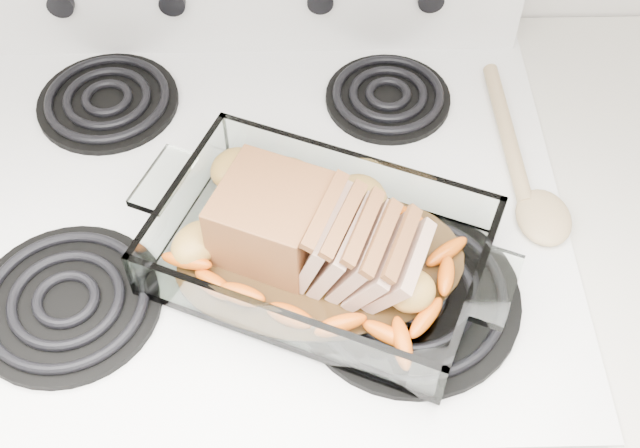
{
  "coord_description": "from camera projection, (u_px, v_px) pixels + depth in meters",
  "views": [
    {
      "loc": [
        0.08,
        1.01,
        1.7
      ],
      "look_at": [
        0.09,
        1.56,
        0.99
      ],
      "focal_mm": 45.0,
      "sensor_mm": 36.0,
      "label": 1
    }
  ],
  "objects": [
    {
      "name": "roast_vegetables",
      "position": [
        316.0,
        223.0,
        0.92
      ],
      "size": [
        0.37,
        0.2,
        0.05
      ],
      "rotation": [
        0.0,
        0.0,
        -0.43
      ],
      "color": "#D15718",
      "rests_on": "baking_dish"
    },
    {
      "name": "wooden_spoon",
      "position": [
        527.0,
        178.0,
        1.0
      ],
      "size": [
        0.07,
        0.31,
        0.02
      ],
      "rotation": [
        0.0,
        0.0,
        0.03
      ],
      "color": "tan",
      "rests_on": "electric_range"
    },
    {
      "name": "baking_dish",
      "position": [
        320.0,
        254.0,
        0.9
      ],
      "size": [
        0.36,
        0.23,
        0.07
      ],
      "rotation": [
        0.0,
        0.0,
        -0.41
      ],
      "color": "white",
      "rests_on": "electric_range"
    },
    {
      "name": "electric_range",
      "position": [
        264.0,
        364.0,
        1.35
      ],
      "size": [
        0.78,
        0.7,
        1.12
      ],
      "color": "white",
      "rests_on": "ground"
    },
    {
      "name": "pork_roast",
      "position": [
        300.0,
        237.0,
        0.88
      ],
      "size": [
        0.23,
        0.11,
        0.09
      ],
      "rotation": [
        0.0,
        0.0,
        0.28
      ],
      "color": "brown",
      "rests_on": "baking_dish"
    }
  ]
}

